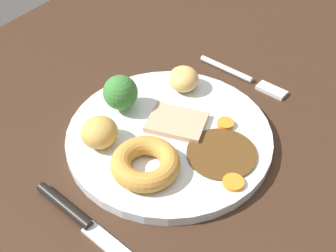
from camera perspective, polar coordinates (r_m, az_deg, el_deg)
dining_table at (r=56.45cm, az=-1.53°, el=-4.87°), size 120.00×84.00×3.60cm
dinner_plate at (r=56.37cm, az=0.00°, el=-1.26°), size 27.02×27.02×1.40cm
gravy_pool at (r=53.35cm, az=7.19°, el=-3.66°), size 8.77×8.77×0.30cm
meat_slice_main at (r=56.64cm, az=1.10°, el=0.54°), size 7.52×8.76×0.80cm
yorkshire_pudding at (r=50.48cm, az=-3.03°, el=-5.01°), size 8.31×8.31×2.42cm
roast_potato_left at (r=61.86cm, az=2.09°, el=6.32°), size 6.36×6.27×3.33cm
roast_potato_right at (r=53.84cm, az=-9.18°, el=-0.83°), size 6.60×6.58×3.69cm
carrot_coin_front at (r=50.53cm, az=8.89°, el=-7.26°), size 2.53×2.53×0.49cm
carrot_coin_back at (r=57.02cm, az=7.71°, el=0.30°), size 2.23×2.23×0.63cm
broccoli_floret at (r=57.83cm, az=-6.38°, el=4.46°), size 4.74×4.74×5.24cm
fork at (r=67.65cm, az=10.15°, el=6.44°), size 2.94×15.32×0.90cm
knife at (r=48.86cm, az=-11.18°, el=-12.53°), size 3.40×18.55×1.20cm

